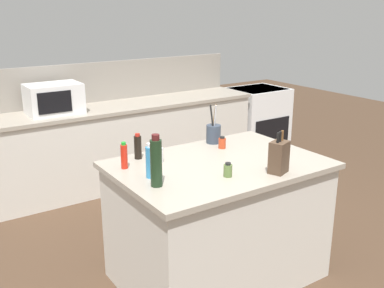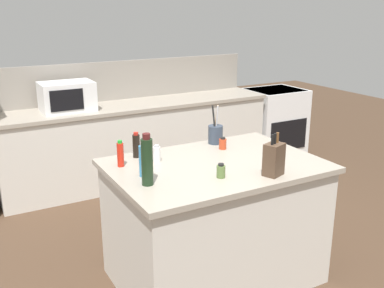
# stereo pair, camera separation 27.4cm
# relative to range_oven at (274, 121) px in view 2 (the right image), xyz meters

# --- Properties ---
(ground_plane) EXTENTS (14.00, 14.00, 0.00)m
(ground_plane) POSITION_rel_range_oven_xyz_m (-2.34, -2.20, -0.47)
(ground_plane) COLOR #473323
(back_counter_run) EXTENTS (3.24, 0.66, 0.94)m
(back_counter_run) POSITION_rel_range_oven_xyz_m (-2.04, 0.00, 0.00)
(back_counter_run) COLOR beige
(back_counter_run) RESTS_ON ground_plane
(wall_backsplash) EXTENTS (3.20, 0.03, 0.46)m
(wall_backsplash) POSITION_rel_range_oven_xyz_m (-2.04, 0.32, 0.70)
(wall_backsplash) COLOR gray
(wall_backsplash) RESTS_ON back_counter_run
(kitchen_island) EXTENTS (1.51, 1.05, 0.94)m
(kitchen_island) POSITION_rel_range_oven_xyz_m (-2.34, -2.20, 0.00)
(kitchen_island) COLOR beige
(kitchen_island) RESTS_ON ground_plane
(range_oven) EXTENTS (0.76, 0.65, 0.92)m
(range_oven) POSITION_rel_range_oven_xyz_m (0.00, 0.00, 0.00)
(range_oven) COLOR white
(range_oven) RESTS_ON ground_plane
(microwave) EXTENTS (0.55, 0.39, 0.31)m
(microwave) POSITION_rel_range_oven_xyz_m (-2.85, 0.00, 0.63)
(microwave) COLOR white
(microwave) RESTS_ON back_counter_run
(knife_block) EXTENTS (0.16, 0.14, 0.29)m
(knife_block) POSITION_rel_range_oven_xyz_m (-2.13, -2.59, 0.59)
(knife_block) COLOR #4C3828
(knife_block) RESTS_ON kitchen_island
(utensil_crock) EXTENTS (0.12, 0.12, 0.32)m
(utensil_crock) POSITION_rel_range_oven_xyz_m (-2.08, -1.78, 0.56)
(utensil_crock) COLOR #333D4C
(utensil_crock) RESTS_ON kitchen_island
(wine_bottle) EXTENTS (0.08, 0.08, 0.34)m
(wine_bottle) POSITION_rel_range_oven_xyz_m (-2.93, -2.33, 0.63)
(wine_bottle) COLOR black
(wine_bottle) RESTS_ON kitchen_island
(soy_sauce_bottle) EXTENTS (0.05, 0.05, 0.19)m
(soy_sauce_bottle) POSITION_rel_range_oven_xyz_m (-2.79, -1.80, 0.56)
(soy_sauce_bottle) COLOR black
(soy_sauce_bottle) RESTS_ON kitchen_island
(salt_shaker) EXTENTS (0.06, 0.06, 0.12)m
(salt_shaker) POSITION_rel_range_oven_xyz_m (-2.69, -1.96, 0.53)
(salt_shaker) COLOR silver
(salt_shaker) RESTS_ON kitchen_island
(spice_jar_oregano) EXTENTS (0.06, 0.06, 0.10)m
(spice_jar_oregano) POSITION_rel_range_oven_xyz_m (-2.46, -2.45, 0.52)
(spice_jar_oregano) COLOR #567038
(spice_jar_oregano) RESTS_ON kitchen_island
(spice_jar_paprika) EXTENTS (0.06, 0.06, 0.10)m
(spice_jar_paprika) POSITION_rel_range_oven_xyz_m (-2.11, -1.94, 0.52)
(spice_jar_paprika) COLOR #B73D1E
(spice_jar_paprika) RESTS_ON kitchen_island
(dish_soap_bottle) EXTENTS (0.06, 0.06, 0.24)m
(dish_soap_bottle) POSITION_rel_range_oven_xyz_m (-2.89, -2.18, 0.58)
(dish_soap_bottle) COLOR #3384BC
(dish_soap_bottle) RESTS_ON kitchen_island
(hot_sauce_bottle) EXTENTS (0.05, 0.05, 0.19)m
(hot_sauce_bottle) POSITION_rel_range_oven_xyz_m (-2.96, -1.93, 0.56)
(hot_sauce_bottle) COLOR red
(hot_sauce_bottle) RESTS_ON kitchen_island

